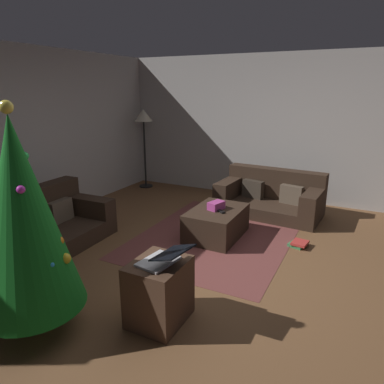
{
  "coord_description": "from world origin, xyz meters",
  "views": [
    {
      "loc": [
        -3.31,
        -1.37,
        1.99
      ],
      "look_at": [
        0.46,
        0.53,
        0.75
      ],
      "focal_mm": 32.92,
      "sensor_mm": 36.0,
      "label": 1
    }
  ],
  "objects_px": {
    "side_table": "(159,292)",
    "christmas_tree": "(22,216)",
    "couch_right": "(271,197)",
    "ottoman": "(216,223)",
    "gift_box": "(216,206)",
    "tv_remote": "(220,211)",
    "couch_left": "(45,226)",
    "book_stack": "(298,244)",
    "corner_lamp": "(144,121)",
    "laptop": "(164,258)"
  },
  "relations": [
    {
      "from": "ottoman",
      "to": "gift_box",
      "type": "xyz_separation_m",
      "value": [
        0.0,
        0.01,
        0.25
      ]
    },
    {
      "from": "tv_remote",
      "to": "corner_lamp",
      "type": "xyz_separation_m",
      "value": [
        1.82,
        2.44,
        0.95
      ]
    },
    {
      "from": "couch_right",
      "to": "ottoman",
      "type": "xyz_separation_m",
      "value": [
        -1.33,
        0.42,
        -0.07
      ]
    },
    {
      "from": "ottoman",
      "to": "side_table",
      "type": "xyz_separation_m",
      "value": [
        -1.94,
        -0.27,
        0.08
      ]
    },
    {
      "from": "gift_box",
      "to": "laptop",
      "type": "relative_size",
      "value": 0.52
    },
    {
      "from": "side_table",
      "to": "laptop",
      "type": "bearing_deg",
      "value": -97.92
    },
    {
      "from": "laptop",
      "to": "book_stack",
      "type": "bearing_deg",
      "value": -19.58
    },
    {
      "from": "couch_left",
      "to": "book_stack",
      "type": "distance_m",
      "value": 3.33
    },
    {
      "from": "gift_box",
      "to": "christmas_tree",
      "type": "distance_m",
      "value": 2.66
    },
    {
      "from": "couch_left",
      "to": "tv_remote",
      "type": "relative_size",
      "value": 10.08
    },
    {
      "from": "corner_lamp",
      "to": "christmas_tree",
      "type": "bearing_deg",
      "value": -157.72
    },
    {
      "from": "gift_box",
      "to": "christmas_tree",
      "type": "height_order",
      "value": "christmas_tree"
    },
    {
      "from": "couch_left",
      "to": "book_stack",
      "type": "height_order",
      "value": "couch_left"
    },
    {
      "from": "ottoman",
      "to": "corner_lamp",
      "type": "distance_m",
      "value": 3.15
    },
    {
      "from": "couch_right",
      "to": "tv_remote",
      "type": "distance_m",
      "value": 1.45
    },
    {
      "from": "tv_remote",
      "to": "book_stack",
      "type": "xyz_separation_m",
      "value": [
        0.26,
        -1.01,
        -0.37
      ]
    },
    {
      "from": "corner_lamp",
      "to": "tv_remote",
      "type": "bearing_deg",
      "value": -126.81
    },
    {
      "from": "couch_left",
      "to": "gift_box",
      "type": "height_order",
      "value": "couch_left"
    },
    {
      "from": "gift_box",
      "to": "laptop",
      "type": "xyz_separation_m",
      "value": [
        -1.95,
        -0.34,
        0.17
      ]
    },
    {
      "from": "couch_right",
      "to": "laptop",
      "type": "bearing_deg",
      "value": 92.36
    },
    {
      "from": "couch_right",
      "to": "side_table",
      "type": "relative_size",
      "value": 2.97
    },
    {
      "from": "corner_lamp",
      "to": "couch_left",
      "type": "bearing_deg",
      "value": -171.07
    },
    {
      "from": "side_table",
      "to": "couch_right",
      "type": "bearing_deg",
      "value": -2.52
    },
    {
      "from": "couch_right",
      "to": "tv_remote",
      "type": "relative_size",
      "value": 10.56
    },
    {
      "from": "gift_box",
      "to": "book_stack",
      "type": "height_order",
      "value": "gift_box"
    },
    {
      "from": "side_table",
      "to": "christmas_tree",
      "type": "bearing_deg",
      "value": 123.33
    },
    {
      "from": "side_table",
      "to": "ottoman",
      "type": "bearing_deg",
      "value": 8.02
    },
    {
      "from": "couch_left",
      "to": "tv_remote",
      "type": "bearing_deg",
      "value": 120.07
    },
    {
      "from": "ottoman",
      "to": "tv_remote",
      "type": "bearing_deg",
      "value": -132.08
    },
    {
      "from": "gift_box",
      "to": "tv_remote",
      "type": "height_order",
      "value": "gift_box"
    },
    {
      "from": "tv_remote",
      "to": "side_table",
      "type": "xyz_separation_m",
      "value": [
        -1.87,
        -0.19,
        -0.13
      ]
    },
    {
      "from": "couch_right",
      "to": "couch_left",
      "type": "bearing_deg",
      "value": 52.71
    },
    {
      "from": "book_stack",
      "to": "couch_right",
      "type": "bearing_deg",
      "value": 30.57
    },
    {
      "from": "christmas_tree",
      "to": "ottoman",
      "type": "bearing_deg",
      "value": -13.46
    },
    {
      "from": "side_table",
      "to": "corner_lamp",
      "type": "xyz_separation_m",
      "value": [
        3.69,
        2.63,
        1.08
      ]
    },
    {
      "from": "couch_left",
      "to": "couch_right",
      "type": "bearing_deg",
      "value": 137.09
    },
    {
      "from": "couch_left",
      "to": "couch_right",
      "type": "height_order",
      "value": "couch_left"
    },
    {
      "from": "christmas_tree",
      "to": "corner_lamp",
      "type": "xyz_separation_m",
      "value": [
        4.27,
        1.75,
        0.33
      ]
    },
    {
      "from": "tv_remote",
      "to": "side_table",
      "type": "relative_size",
      "value": 0.28
    },
    {
      "from": "couch_right",
      "to": "christmas_tree",
      "type": "height_order",
      "value": "christmas_tree"
    },
    {
      "from": "book_stack",
      "to": "corner_lamp",
      "type": "distance_m",
      "value": 4.01
    },
    {
      "from": "couch_left",
      "to": "book_stack",
      "type": "bearing_deg",
      "value": 114.72
    },
    {
      "from": "gift_box",
      "to": "book_stack",
      "type": "relative_size",
      "value": 0.84
    },
    {
      "from": "gift_box",
      "to": "corner_lamp",
      "type": "distance_m",
      "value": 3.06
    },
    {
      "from": "tv_remote",
      "to": "laptop",
      "type": "distance_m",
      "value": 1.9
    },
    {
      "from": "ottoman",
      "to": "side_table",
      "type": "distance_m",
      "value": 1.97
    },
    {
      "from": "tv_remote",
      "to": "side_table",
      "type": "height_order",
      "value": "side_table"
    },
    {
      "from": "couch_right",
      "to": "christmas_tree",
      "type": "xyz_separation_m",
      "value": [
        -3.85,
        1.02,
        0.76
      ]
    },
    {
      "from": "tv_remote",
      "to": "gift_box",
      "type": "bearing_deg",
      "value": 84.62
    },
    {
      "from": "couch_right",
      "to": "gift_box",
      "type": "bearing_deg",
      "value": 76.02
    }
  ]
}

